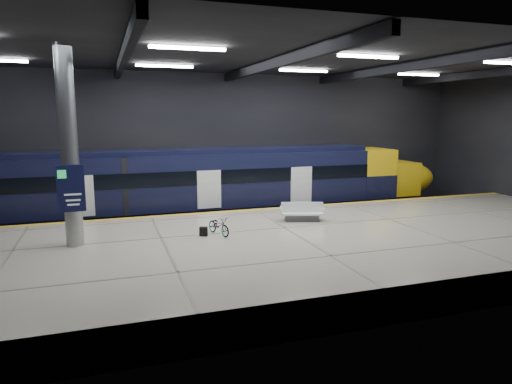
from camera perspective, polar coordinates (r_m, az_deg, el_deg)
name	(u,v)px	position (r m, az deg, el deg)	size (l,w,h in m)	color
ground	(276,247)	(19.96, 2.48, -6.86)	(30.00, 30.00, 0.00)	black
room_shell	(277,113)	(19.15, 2.60, 9.79)	(30.10, 16.10, 8.05)	black
platform	(299,251)	(17.59, 5.44, -7.31)	(30.00, 11.00, 1.10)	#B9AD9C
safety_strip	(256,210)	(22.20, -0.04, -2.22)	(30.00, 0.40, 0.01)	gold
rails	(240,218)	(24.98, -2.05, -3.30)	(30.00, 1.52, 0.16)	gray
train	(180,185)	(23.92, -9.44, 0.82)	(29.40, 2.84, 3.79)	black
bench	(302,214)	(19.95, 5.77, -2.78)	(2.02, 1.32, 0.83)	#595B60
bicycle	(219,225)	(17.61, -4.67, -4.19)	(0.48, 1.39, 0.73)	#99999E
pannier_bag	(204,231)	(17.53, -6.57, -4.92)	(0.30, 0.18, 0.35)	black
info_column	(69,150)	(16.91, -22.33, 4.85)	(0.90, 0.78, 6.90)	#9EA0A5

